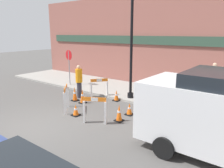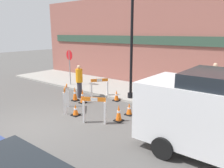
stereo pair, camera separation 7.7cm
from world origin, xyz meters
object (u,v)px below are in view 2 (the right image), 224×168
object	(u,v)px
person_worker	(79,80)
person_pedestrian	(214,80)
stop_sign	(70,62)
streetlamp_post	(132,11)

from	to	relation	value
person_worker	person_pedestrian	bearing A→B (deg)	45.26
stop_sign	person_pedestrian	bearing A→B (deg)	-156.79
stop_sign	streetlamp_post	bearing A→B (deg)	-173.52
person_worker	streetlamp_post	bearing A→B (deg)	41.96
streetlamp_post	person_worker	xyz separation A→B (m)	(-2.26, -1.27, -3.28)
streetlamp_post	person_pedestrian	distance (m)	5.03
person_worker	stop_sign	bearing A→B (deg)	161.28
person_pedestrian	streetlamp_post	bearing A→B (deg)	37.98
stop_sign	person_worker	bearing A→B (deg)	156.15
stop_sign	person_worker	distance (m)	2.67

